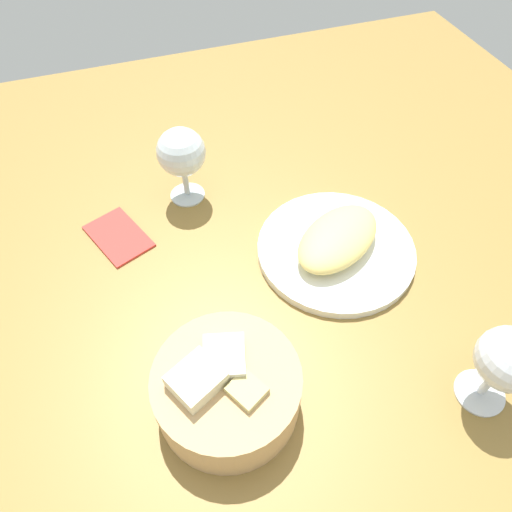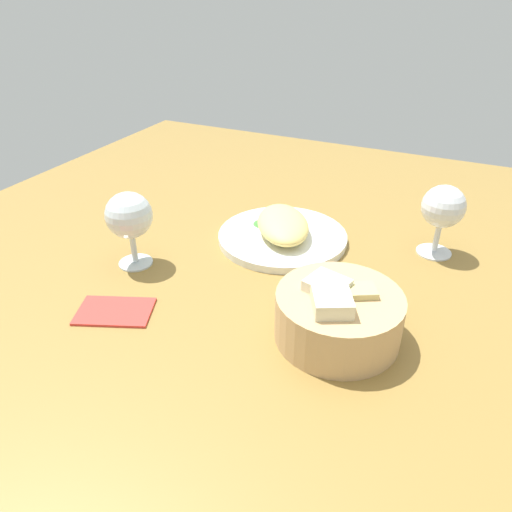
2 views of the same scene
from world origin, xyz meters
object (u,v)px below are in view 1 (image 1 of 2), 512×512
Objects in this scene: plate at (336,250)px; folded_napkin at (118,235)px; bread_basket at (226,388)px; wine_glass_near at (181,154)px; wine_glass_far at (508,361)px.

plate reaches higher than folded_napkin.
plate is at bearing 43.61° from folded_napkin.
folded_napkin is (31.25, -14.11, -0.30)cm from plate.
plate is 28.65cm from bread_basket.
wine_glass_near is 16.31cm from folded_napkin.
wine_glass_near reaches higher than folded_napkin.
folded_napkin is (8.64, -31.43, -3.44)cm from bread_basket.
bread_basket is 32.78cm from folded_napkin.
plate is at bearing 133.03° from wine_glass_near.
bread_basket reaches higher than folded_napkin.
folded_napkin is at bearing -46.52° from wine_glass_far.
plate is 28.63cm from wine_glass_far.
wine_glass_far reaches higher than bread_basket.
bread_basket is 1.30× the size of wine_glass_near.
wine_glass_near reaches higher than wine_glass_far.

